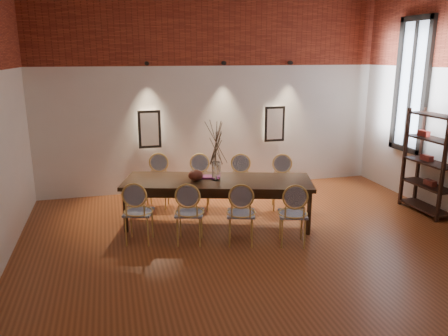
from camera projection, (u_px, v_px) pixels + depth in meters
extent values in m
cube|color=brown|center=(274.00, 261.00, 5.95)|extent=(7.00, 7.00, 0.02)
cube|color=silver|center=(213.00, 91.00, 8.76)|extent=(7.00, 0.10, 4.00)
cube|color=maroon|center=(213.00, 26.00, 8.38)|extent=(7.00, 0.02, 1.50)
cube|color=#FFEAC6|center=(149.00, 129.00, 8.52)|extent=(0.36, 0.06, 0.66)
cube|color=#FFEAC6|center=(274.00, 124.00, 9.17)|extent=(0.36, 0.06, 0.66)
cylinder|color=black|center=(147.00, 63.00, 8.18)|extent=(0.08, 0.10, 0.08)
cylinder|color=black|center=(224.00, 63.00, 8.55)|extent=(0.08, 0.10, 0.08)
cylinder|color=black|center=(290.00, 63.00, 8.90)|extent=(0.08, 0.10, 0.08)
cube|color=silver|center=(412.00, 86.00, 8.13)|extent=(0.02, 0.78, 2.38)
cube|color=black|center=(411.00, 86.00, 8.13)|extent=(0.08, 0.90, 2.50)
cube|color=black|center=(411.00, 86.00, 8.13)|extent=(0.06, 0.06, 2.40)
cube|color=#382111|center=(218.00, 202.00, 7.14)|extent=(3.17, 1.80, 0.75)
cylinder|color=silver|center=(216.00, 171.00, 7.01)|extent=(0.14, 0.14, 0.30)
ellipsoid|color=#60271A|center=(196.00, 175.00, 6.99)|extent=(0.24, 0.24, 0.18)
cube|color=#882768|center=(208.00, 177.00, 7.16)|extent=(0.30, 0.25, 0.03)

